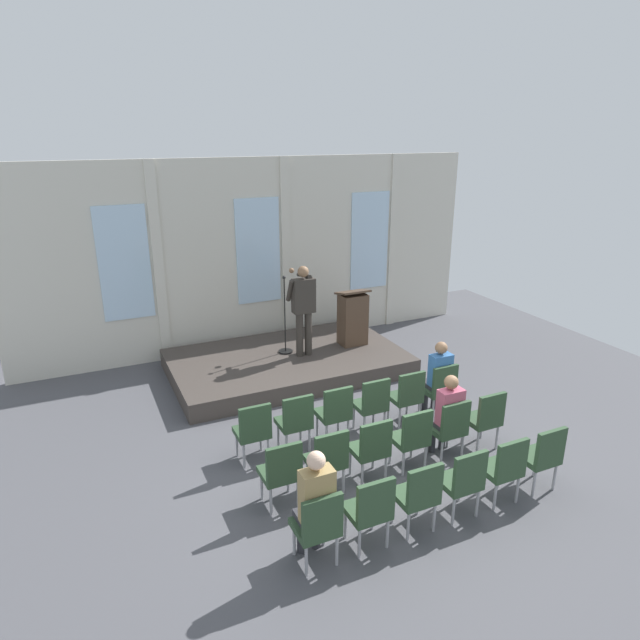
{
  "coord_description": "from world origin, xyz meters",
  "views": [
    {
      "loc": [
        -3.62,
        -5.6,
        4.51
      ],
      "look_at": [
        0.09,
        2.41,
        1.46
      ],
      "focal_mm": 31.16,
      "sensor_mm": 36.0,
      "label": 1
    }
  ],
  "objects_px": {
    "audience_r0_c5": "(438,374)",
    "chair_r1_c3": "(412,436)",
    "chair_r1_c2": "(371,446)",
    "chair_r0_c2": "(335,410)",
    "chair_r2_c4": "(504,466)",
    "chair_r2_c1": "(370,508)",
    "chair_r1_c1": "(328,458)",
    "speaker": "(303,304)",
    "chair_r2_c0": "(318,524)",
    "chair_r0_c4": "(407,394)",
    "audience_r1_c4": "(447,412)",
    "lectern": "(353,318)",
    "chair_r1_c4": "(450,426)",
    "chair_r0_c3": "(372,402)",
    "chair_r2_c5": "(542,454)",
    "chair_r1_c0": "(281,470)",
    "chair_r0_c5": "(440,387)",
    "chair_r2_c3": "(463,479)",
    "chair_r1_c5": "(485,417)",
    "chair_r2_c2": "(418,493)",
    "chair_r0_c1": "(295,419)",
    "audience_r2_c0": "(315,501)",
    "mic_stand": "(285,336)",
    "chair_r0_c0": "(253,429)"
  },
  "relations": [
    {
      "from": "lectern",
      "to": "audience_r0_c5",
      "type": "xyz_separation_m",
      "value": [
        0.17,
        -2.65,
        -0.18
      ]
    },
    {
      "from": "lectern",
      "to": "audience_r0_c5",
      "type": "distance_m",
      "value": 2.66
    },
    {
      "from": "audience_r0_c5",
      "to": "chair_r0_c2",
      "type": "bearing_deg",
      "value": -177.54
    },
    {
      "from": "chair_r0_c4",
      "to": "audience_r1_c4",
      "type": "height_order",
      "value": "audience_r1_c4"
    },
    {
      "from": "chair_r1_c0",
      "to": "chair_r2_c5",
      "type": "relative_size",
      "value": 1.0
    },
    {
      "from": "chair_r1_c2",
      "to": "chair_r2_c5",
      "type": "height_order",
      "value": "same"
    },
    {
      "from": "chair_r0_c0",
      "to": "chair_r0_c3",
      "type": "distance_m",
      "value": 1.91
    },
    {
      "from": "mic_stand",
      "to": "chair_r2_c5",
      "type": "height_order",
      "value": "mic_stand"
    },
    {
      "from": "chair_r0_c5",
      "to": "chair_r2_c2",
      "type": "relative_size",
      "value": 1.0
    },
    {
      "from": "chair_r1_c2",
      "to": "chair_r1_c3",
      "type": "height_order",
      "value": "same"
    },
    {
      "from": "chair_r0_c5",
      "to": "chair_r2_c3",
      "type": "relative_size",
      "value": 1.0
    },
    {
      "from": "chair_r2_c3",
      "to": "chair_r2_c4",
      "type": "xyz_separation_m",
      "value": [
        0.64,
        0.0,
        0.0
      ]
    },
    {
      "from": "speaker",
      "to": "chair_r1_c0",
      "type": "xyz_separation_m",
      "value": [
        -1.88,
        -3.69,
        -0.84
      ]
    },
    {
      "from": "chair_r2_c3",
      "to": "speaker",
      "type": "bearing_deg",
      "value": 90.36
    },
    {
      "from": "chair_r0_c2",
      "to": "chair_r2_c4",
      "type": "relative_size",
      "value": 1.0
    },
    {
      "from": "chair_r1_c4",
      "to": "chair_r1_c3",
      "type": "bearing_deg",
      "value": 180.0
    },
    {
      "from": "chair_r1_c1",
      "to": "chair_r1_c5",
      "type": "distance_m",
      "value": 2.55
    },
    {
      "from": "chair_r0_c1",
      "to": "audience_r0_c5",
      "type": "distance_m",
      "value": 2.56
    },
    {
      "from": "chair_r1_c0",
      "to": "chair_r1_c4",
      "type": "bearing_deg",
      "value": 0.0
    },
    {
      "from": "chair_r0_c3",
      "to": "audience_r0_c5",
      "type": "height_order",
      "value": "audience_r0_c5"
    },
    {
      "from": "chair_r1_c5",
      "to": "chair_r2_c2",
      "type": "xyz_separation_m",
      "value": [
        -1.91,
        -1.09,
        0.0
      ]
    },
    {
      "from": "chair_r0_c5",
      "to": "chair_r1_c0",
      "type": "relative_size",
      "value": 1.0
    },
    {
      "from": "mic_stand",
      "to": "chair_r0_c3",
      "type": "distance_m",
      "value": 2.89
    },
    {
      "from": "chair_r0_c1",
      "to": "chair_r0_c2",
      "type": "height_order",
      "value": "same"
    },
    {
      "from": "chair_r0_c2",
      "to": "chair_r2_c1",
      "type": "xyz_separation_m",
      "value": [
        -0.64,
        -2.18,
        0.0
      ]
    },
    {
      "from": "chair_r2_c4",
      "to": "chair_r2_c1",
      "type": "bearing_deg",
      "value": 180.0
    },
    {
      "from": "chair_r0_c3",
      "to": "chair_r2_c3",
      "type": "height_order",
      "value": "same"
    },
    {
      "from": "chair_r2_c1",
      "to": "chair_r1_c1",
      "type": "bearing_deg",
      "value": 90.0
    },
    {
      "from": "chair_r2_c1",
      "to": "chair_r2_c3",
      "type": "bearing_deg",
      "value": 0.0
    },
    {
      "from": "chair_r0_c5",
      "to": "audience_r2_c0",
      "type": "distance_m",
      "value": 3.83
    },
    {
      "from": "chair_r0_c1",
      "to": "chair_r2_c4",
      "type": "xyz_separation_m",
      "value": [
        1.91,
        -2.18,
        0.0
      ]
    },
    {
      "from": "chair_r0_c1",
      "to": "chair_r0_c5",
      "type": "bearing_deg",
      "value": 0.0
    },
    {
      "from": "chair_r0_c3",
      "to": "chair_r2_c5",
      "type": "distance_m",
      "value": 2.53
    },
    {
      "from": "chair_r1_c0",
      "to": "chair_r1_c4",
      "type": "relative_size",
      "value": 1.0
    },
    {
      "from": "lectern",
      "to": "chair_r1_c4",
      "type": "bearing_deg",
      "value": -97.02
    },
    {
      "from": "mic_stand",
      "to": "audience_r0_c5",
      "type": "relative_size",
      "value": 1.19
    },
    {
      "from": "speaker",
      "to": "chair_r1_c3",
      "type": "xyz_separation_m",
      "value": [
        0.03,
        -3.69,
        -0.84
      ]
    },
    {
      "from": "chair_r0_c0",
      "to": "chair_r2_c4",
      "type": "distance_m",
      "value": 3.36
    },
    {
      "from": "chair_r0_c0",
      "to": "chair_r0_c1",
      "type": "height_order",
      "value": "same"
    },
    {
      "from": "chair_r0_c5",
      "to": "speaker",
      "type": "bearing_deg",
      "value": 116.67
    },
    {
      "from": "speaker",
      "to": "chair_r2_c0",
      "type": "relative_size",
      "value": 1.88
    },
    {
      "from": "chair_r1_c4",
      "to": "chair_r2_c0",
      "type": "bearing_deg",
      "value": -156.88
    },
    {
      "from": "chair_r0_c5",
      "to": "chair_r2_c1",
      "type": "height_order",
      "value": "same"
    },
    {
      "from": "audience_r0_c5",
      "to": "chair_r1_c3",
      "type": "height_order",
      "value": "audience_r0_c5"
    },
    {
      "from": "chair_r1_c1",
      "to": "chair_r1_c5",
      "type": "bearing_deg",
      "value": 0.0
    },
    {
      "from": "audience_r0_c5",
      "to": "audience_r1_c4",
      "type": "xyz_separation_m",
      "value": [
        -0.64,
        -1.09,
        -0.0
      ]
    },
    {
      "from": "speaker",
      "to": "audience_r0_c5",
      "type": "relative_size",
      "value": 1.36
    },
    {
      "from": "chair_r1_c5",
      "to": "lectern",
      "type": "bearing_deg",
      "value": 92.51
    },
    {
      "from": "audience_r2_c0",
      "to": "chair_r1_c1",
      "type": "bearing_deg",
      "value": 57.76
    },
    {
      "from": "chair_r1_c4",
      "to": "chair_r1_c2",
      "type": "bearing_deg",
      "value": 180.0
    }
  ]
}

